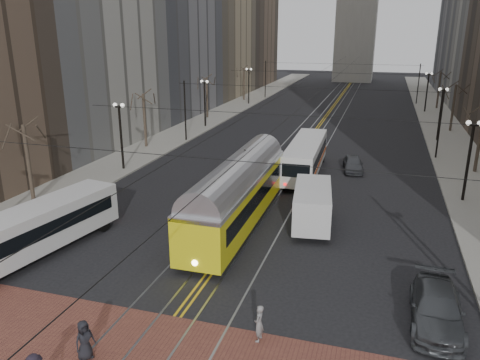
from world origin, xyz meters
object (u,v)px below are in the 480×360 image
Objects in this scene: streetcar at (238,199)px; sedan_parked at (437,308)px; transit_bus at (32,233)px; sedan_grey at (353,164)px; cargo_van at (312,207)px; pedestrian_b at (259,323)px; rear_bus at (306,158)px; pedestrian_a at (85,340)px.

streetcar is 2.85× the size of sedan_parked.
transit_bus is 26.52m from sedan_grey.
cargo_van reaches higher than pedestrian_b.
rear_bus is 2.80× the size of sedan_grey.
pedestrian_b is at bearing -4.55° from transit_bus.
streetcar is 13.94m from pedestrian_a.
rear_bus reaches higher than cargo_van.
pedestrian_b is at bearing -86.82° from rear_bus.
pedestrian_b is (4.25, -10.90, -0.91)m from streetcar.
cargo_van is at bearing -178.32° from pedestrian_b.
pedestrian_a reaches higher than pedestrian_b.
rear_bus is 6.97× the size of pedestrian_a.
sedan_grey is 2.49× the size of pedestrian_a.
streetcar reaches higher than sedan_parked.
cargo_van reaches higher than pedestrian_a.
pedestrian_a reaches higher than sedan_grey.
streetcar is 15.47m from sedan_grey.
sedan_parked reaches higher than sedan_grey.
transit_bus reaches higher than pedestrian_a.
sedan_parked is at bearing -35.02° from streetcar.
transit_bus is at bearing -122.42° from rear_bus.
streetcar is 9.30× the size of pedestrian_b.
sedan_parked is (4.92, -21.84, 0.06)m from sedan_grey.
transit_bus is 16.16m from cargo_van.
rear_bus is 7.15× the size of pedestrian_b.
cargo_van is at bearing -80.19° from rear_bus.
pedestrian_b is at bearing -102.37° from sedan_grey.
transit_bus is 6.88× the size of pedestrian_a.
rear_bus is at bearing 94.01° from cargo_van.
cargo_van is 16.14m from pedestrian_a.
sedan_parked is at bearing -60.82° from cargo_van.
pedestrian_a is at bearing -60.85° from pedestrian_b.
sedan_parked is 14.09m from pedestrian_a.
sedan_parked is (20.22, -0.19, -0.63)m from transit_bus.
pedestrian_a is (7.55, -6.35, -0.56)m from transit_bus.
sedan_grey is at bearing 64.51° from transit_bus.
streetcar is at bearing -121.43° from sedan_grey.
rear_bus is 21.42m from sedan_parked.
pedestrian_b reaches higher than sedan_parked.
rear_bus is at bearing 69.06° from transit_bus.
rear_bus is 4.50m from sedan_grey.
streetcar is at bearing 48.83° from transit_bus.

